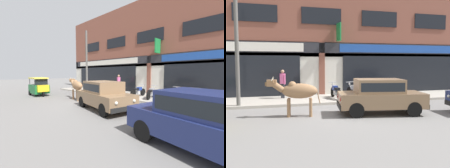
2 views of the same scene
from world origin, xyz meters
The scene contains 13 objects.
ground_plane centered at (0.00, 0.00, 0.00)m, with size 90.00×90.00×0.00m, color slate.
sidewalk centered at (0.00, 3.90, 0.07)m, with size 19.00×3.39×0.14m, color #A8A093.
shop_building centered at (0.00, 5.85, 3.93)m, with size 23.00×1.40×8.31m.
cow centered at (-2.32, -0.08, 1.01)m, with size 2.13×0.80×1.61m.
car_0 centered at (5.84, -1.73, 0.81)m, with size 3.78×2.16×1.46m.
car_1 centered at (1.05, -0.57, 0.81)m, with size 3.81×2.25×1.46m.
auto_rickshaw centered at (-6.30, -1.20, 0.66)m, with size 2.00×1.18×1.52m.
motorcycle_0 centered at (0.32, 3.56, 0.52)m, with size 0.52×1.81×0.88m.
motorcycle_1 centered at (1.47, 3.46, 0.52)m, with size 0.66×1.78×0.88m.
motorcycle_2 centered at (2.85, 3.55, 0.52)m, with size 0.54×1.81×0.88m.
motorcycle_3 centered at (4.04, 3.51, 0.52)m, with size 0.52×1.81×0.88m.
pedestrian centered at (-2.51, 4.49, 1.12)m, with size 0.32×0.45×1.60m.
utility_pole centered at (-4.71, 2.50, 2.94)m, with size 0.18×0.18×5.61m, color #595651.
Camera 1 is at (6.79, -5.72, 1.89)m, focal length 24.00 mm.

